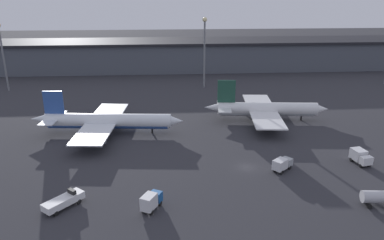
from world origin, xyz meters
TOP-DOWN VIEW (x-y plane):
  - ground at (0.00, 0.00)m, footprint 600.00×600.00m
  - terminal_building at (0.00, 109.14)m, footprint 249.61×26.66m
  - airplane_0 at (-33.96, 23.63)m, footprint 42.00×33.80m
  - airplane_1 at (12.17, 31.06)m, footprint 37.22×33.89m
  - service_vehicle_0 at (21.29, -17.12)m, footprint 7.50×3.14m
  - service_vehicle_1 at (-20.66, -15.38)m, footprint 4.06×5.24m
  - service_vehicle_2 at (7.22, -2.10)m, footprint 5.31×5.00m
  - service_vehicle_3 at (-36.41, -13.50)m, footprint 6.94×7.45m
  - service_vehicle_4 at (25.93, 0.14)m, footprint 3.47×5.43m
  - lamp_post_0 at (-78.62, 72.31)m, footprint 1.80×1.80m
  - lamp_post_1 at (-2.12, 72.31)m, footprint 1.80×1.80m

SIDE VIEW (x-z plane):
  - ground at x=0.00m, z-range 0.00..0.00m
  - service_vehicle_3 at x=-36.41m, z-range -0.07..2.75m
  - service_vehicle_2 at x=7.22m, z-range 0.19..3.04m
  - service_vehicle_4 at x=25.93m, z-range 0.18..3.31m
  - service_vehicle_1 at x=-20.66m, z-range 0.17..3.43m
  - service_vehicle_0 at x=21.29m, z-range 0.16..3.56m
  - airplane_1 at x=12.17m, z-range -2.74..9.49m
  - airplane_0 at x=-33.96m, z-range -2.50..9.28m
  - terminal_building at x=0.00m, z-range 0.04..14.04m
  - lamp_post_0 at x=-78.62m, z-range 3.44..29.20m
  - lamp_post_1 at x=-2.12m, z-range 3.51..30.84m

